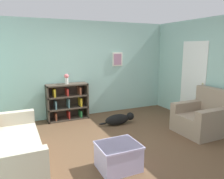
{
  "coord_description": "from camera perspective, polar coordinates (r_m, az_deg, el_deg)",
  "views": [
    {
      "loc": [
        -1.83,
        -3.57,
        1.91
      ],
      "look_at": [
        0.0,
        0.4,
        1.05
      ],
      "focal_mm": 35.0,
      "sensor_mm": 36.0,
      "label": 1
    }
  ],
  "objects": [
    {
      "name": "recliner_chair",
      "position": [
        5.33,
        22.59,
        -6.84
      ],
      "size": [
        0.95,
        0.92,
        0.99
      ],
      "color": "gray",
      "rests_on": "ground_plane"
    },
    {
      "name": "coffee_table",
      "position": [
        3.59,
        1.63,
        -16.86
      ],
      "size": [
        0.64,
        0.55,
        0.42
      ],
      "color": "#ADA3CC",
      "rests_on": "ground_plane"
    },
    {
      "name": "ground_plane",
      "position": [
        4.44,
        2.23,
        -14.35
      ],
      "size": [
        14.0,
        14.0,
        0.0
      ],
      "primitive_type": "plane",
      "color": "brown"
    },
    {
      "name": "wall_right",
      "position": [
        5.69,
        25.83,
        3.79
      ],
      "size": [
        0.16,
        5.0,
        2.6
      ],
      "color": "#93BCB2",
      "rests_on": "ground_plane"
    },
    {
      "name": "dog",
      "position": [
        5.48,
        1.86,
        -7.73
      ],
      "size": [
        0.93,
        0.24,
        0.27
      ],
      "color": "black",
      "rests_on": "ground_plane"
    },
    {
      "name": "vase",
      "position": [
        5.77,
        -11.81,
        2.9
      ],
      "size": [
        0.11,
        0.11,
        0.26
      ],
      "color": "silver",
      "rests_on": "bookshelf"
    },
    {
      "name": "couch",
      "position": [
        3.89,
        -25.55,
        -14.43
      ],
      "size": [
        0.88,
        1.96,
        0.8
      ],
      "color": "#B7AD99",
      "rests_on": "ground_plane"
    },
    {
      "name": "wall_back",
      "position": [
        6.13,
        -7.27,
        5.33
      ],
      "size": [
        5.6,
        0.13,
        2.6
      ],
      "color": "#93BCB2",
      "rests_on": "ground_plane"
    },
    {
      "name": "bookshelf",
      "position": [
        5.91,
        -11.59,
        -3.16
      ],
      "size": [
        1.07,
        0.36,
        0.96
      ],
      "color": "#42382D",
      "rests_on": "ground_plane"
    }
  ]
}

